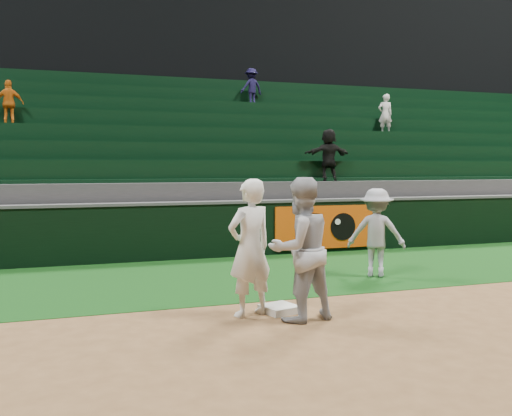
{
  "coord_description": "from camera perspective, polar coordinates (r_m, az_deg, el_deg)",
  "views": [
    {
      "loc": [
        -2.83,
        -6.99,
        2.03
      ],
      "look_at": [
        0.32,
        2.3,
        1.3
      ],
      "focal_mm": 40.0,
      "sensor_mm": 36.0,
      "label": 1
    }
  ],
  "objects": [
    {
      "name": "stadium_seating",
      "position": [
        16.21,
        -8.7,
        3.04
      ],
      "size": [
        36.0,
        5.95,
        5.06
      ],
      "color": "#323235",
      "rests_on": "ground"
    },
    {
      "name": "base_coach",
      "position": [
        10.6,
        11.94,
        -2.43
      ],
      "size": [
        1.2,
        1.05,
        1.61
      ],
      "primitive_type": "imported",
      "rotation": [
        0.0,
        0.0,
        2.6
      ],
      "color": "#9A9BA7",
      "rests_on": "foul_grass"
    },
    {
      "name": "ground",
      "position": [
        7.81,
        3.22,
        -10.82
      ],
      "size": [
        70.0,
        70.0,
        0.0
      ],
      "primitive_type": "plane",
      "color": "brown",
      "rests_on": "ground"
    },
    {
      "name": "foul_grass",
      "position": [
        10.58,
        -2.91,
        -6.79
      ],
      "size": [
        36.0,
        4.2,
        0.01
      ],
      "primitive_type": "cube",
      "color": "black",
      "rests_on": "ground"
    },
    {
      "name": "field_wall",
      "position": [
        12.6,
        -5.53,
        -2.13
      ],
      "size": [
        36.0,
        0.45,
        1.25
      ],
      "color": "black",
      "rests_on": "ground"
    },
    {
      "name": "first_baseman",
      "position": [
        7.68,
        -0.61,
        -3.99
      ],
      "size": [
        0.78,
        0.63,
        1.86
      ],
      "primitive_type": "imported",
      "rotation": [
        0.0,
        0.0,
        3.45
      ],
      "color": "white",
      "rests_on": "ground"
    },
    {
      "name": "first_base",
      "position": [
        8.02,
        2.35,
        -10.04
      ],
      "size": [
        0.55,
        0.55,
        0.1
      ],
      "primitive_type": "cube",
      "rotation": [
        0.0,
        0.0,
        0.28
      ],
      "color": "silver",
      "rests_on": "ground"
    },
    {
      "name": "baserunner",
      "position": [
        7.47,
        4.44,
        -4.14
      ],
      "size": [
        1.04,
        0.88,
        1.88
      ],
      "primitive_type": "imported",
      "rotation": [
        0.0,
        0.0,
        3.34
      ],
      "color": "#A3A6AE",
      "rests_on": "ground"
    },
    {
      "name": "upper_deck",
      "position": [
        24.92,
        -12.31,
        13.32
      ],
      "size": [
        40.0,
        12.0,
        12.0
      ],
      "primitive_type": "cube",
      "color": "black",
      "rests_on": "ground"
    }
  ]
}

